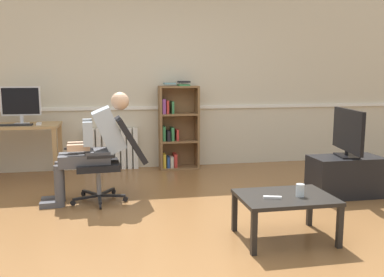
# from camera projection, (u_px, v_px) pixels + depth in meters

# --- Properties ---
(ground_plane) EXTENTS (18.00, 18.00, 0.00)m
(ground_plane) POSITION_uv_depth(u_px,v_px,m) (193.00, 225.00, 3.86)
(ground_plane) COLOR brown
(back_wall) EXTENTS (12.00, 0.13, 2.70)m
(back_wall) POSITION_uv_depth(u_px,v_px,m) (160.00, 79.00, 6.23)
(back_wall) COLOR beige
(back_wall) RESTS_ON ground_plane
(computer_desk) EXTENTS (1.11, 0.63, 0.76)m
(computer_desk) POSITION_uv_depth(u_px,v_px,m) (17.00, 133.00, 5.48)
(computer_desk) COLOR tan
(computer_desk) RESTS_ON ground_plane
(imac_monitor) EXTENTS (0.51, 0.14, 0.50)m
(imac_monitor) POSITION_uv_depth(u_px,v_px,m) (21.00, 102.00, 5.51)
(imac_monitor) COLOR silver
(imac_monitor) RESTS_ON computer_desk
(keyboard) EXTENTS (0.42, 0.12, 0.02)m
(keyboard) POSITION_uv_depth(u_px,v_px,m) (16.00, 125.00, 5.33)
(keyboard) COLOR black
(keyboard) RESTS_ON computer_desk
(computer_mouse) EXTENTS (0.06, 0.10, 0.03)m
(computer_mouse) POSITION_uv_depth(u_px,v_px,m) (39.00, 124.00, 5.40)
(computer_mouse) COLOR white
(computer_mouse) RESTS_ON computer_desk
(bookshelf) EXTENTS (0.59, 0.29, 1.32)m
(bookshelf) POSITION_uv_depth(u_px,v_px,m) (176.00, 128.00, 6.18)
(bookshelf) COLOR brown
(bookshelf) RESTS_ON ground_plane
(radiator) EXTENTS (0.79, 0.08, 0.63)m
(radiator) POSITION_uv_depth(u_px,v_px,m) (111.00, 149.00, 6.14)
(radiator) COLOR white
(radiator) RESTS_ON ground_plane
(office_chair) EXTENTS (0.86, 0.62, 0.95)m
(office_chair) POSITION_uv_depth(u_px,v_px,m) (113.00, 155.00, 4.58)
(office_chair) COLOR black
(office_chair) RESTS_ON ground_plane
(person_seated) EXTENTS (1.00, 0.41, 1.22)m
(person_seated) POSITION_uv_depth(u_px,v_px,m) (95.00, 144.00, 4.51)
(person_seated) COLOR #4C4C51
(person_seated) RESTS_ON ground_plane
(tv_stand) EXTENTS (0.82, 0.43, 0.47)m
(tv_stand) POSITION_uv_depth(u_px,v_px,m) (345.00, 176.00, 4.79)
(tv_stand) COLOR black
(tv_stand) RESTS_ON ground_plane
(tv_screen) EXTENTS (0.25, 0.82, 0.55)m
(tv_screen) POSITION_uv_depth(u_px,v_px,m) (348.00, 132.00, 4.71)
(tv_screen) COLOR black
(tv_screen) RESTS_ON tv_stand
(coffee_table) EXTENTS (0.80, 0.58, 0.39)m
(coffee_table) POSITION_uv_depth(u_px,v_px,m) (285.00, 201.00, 3.50)
(coffee_table) COLOR black
(coffee_table) RESTS_ON ground_plane
(drinking_glass) EXTENTS (0.07, 0.07, 0.11)m
(drinking_glass) POSITION_uv_depth(u_px,v_px,m) (300.00, 190.00, 3.46)
(drinking_glass) COLOR silver
(drinking_glass) RESTS_ON coffee_table
(spare_remote) EXTENTS (0.15, 0.08, 0.02)m
(spare_remote) POSITION_uv_depth(u_px,v_px,m) (272.00, 197.00, 3.41)
(spare_remote) COLOR white
(spare_remote) RESTS_ON coffee_table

